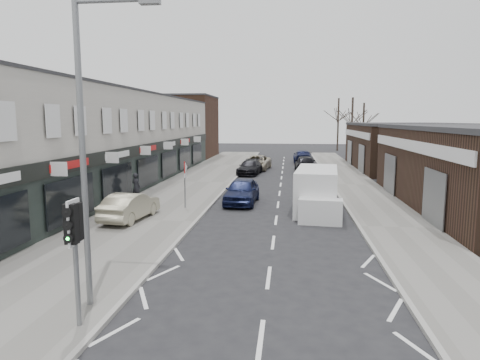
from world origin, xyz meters
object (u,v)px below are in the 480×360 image
(traffic_light, at_px, (74,233))
(parked_car_right_b, at_px, (305,164))
(pedestrian, at_px, (136,186))
(warning_sign, at_px, (185,171))
(parked_car_left_c, at_px, (257,163))
(white_van, at_px, (317,192))
(street_lamp, at_px, (88,137))
(sedan_on_pavement, at_px, (130,206))
(parked_car_left_a, at_px, (242,191))
(parked_car_left_b, at_px, (250,167))
(parked_car_right_a, at_px, (311,183))
(parked_car_right_c, at_px, (303,157))

(traffic_light, height_order, parked_car_right_b, traffic_light)
(pedestrian, relative_size, parked_car_right_b, 0.35)
(warning_sign, distance_m, parked_car_left_c, 20.08)
(white_van, distance_m, parked_car_left_c, 20.20)
(traffic_light, distance_m, parked_car_left_c, 33.97)
(street_lamp, distance_m, sedan_on_pavement, 10.68)
(warning_sign, height_order, pedestrian, warning_sign)
(traffic_light, height_order, parked_car_left_a, traffic_light)
(parked_car_left_b, bearing_deg, warning_sign, -91.99)
(parked_car_right_a, bearing_deg, white_van, 88.35)
(warning_sign, xyz_separation_m, parked_car_left_a, (2.96, 2.13, -1.43))
(warning_sign, distance_m, parked_car_right_b, 19.92)
(street_lamp, relative_size, white_van, 1.27)
(warning_sign, height_order, parked_car_left_c, warning_sign)
(pedestrian, bearing_deg, parked_car_left_b, -88.18)
(warning_sign, relative_size, pedestrian, 1.60)
(traffic_light, height_order, parked_car_right_c, traffic_light)
(traffic_light, relative_size, pedestrian, 1.84)
(white_van, xyz_separation_m, parked_car_left_b, (-5.12, 15.67, -0.46))
(parked_car_left_a, bearing_deg, traffic_light, -95.16)
(white_van, relative_size, parked_car_left_b, 1.38)
(parked_car_left_a, bearing_deg, parked_car_right_b, 77.52)
(parked_car_left_a, distance_m, parked_car_left_c, 17.74)
(sedan_on_pavement, bearing_deg, pedestrian, -66.89)
(traffic_light, bearing_deg, parked_car_left_c, 87.00)
(parked_car_right_c, bearing_deg, parked_car_left_b, 64.74)
(pedestrian, relative_size, parked_car_left_a, 0.37)
(sedan_on_pavement, bearing_deg, traffic_light, 110.79)
(street_lamp, bearing_deg, white_van, 62.87)
(street_lamp, relative_size, warning_sign, 2.96)
(parked_car_right_b, bearing_deg, parked_car_left_b, 25.44)
(white_van, bearing_deg, parked_car_left_b, 113.80)
(street_lamp, xyz_separation_m, parked_car_right_c, (6.75, 40.04, -3.87))
(white_van, bearing_deg, traffic_light, -108.98)
(parked_car_left_b, relative_size, parked_car_right_a, 1.15)
(parked_car_right_b, height_order, parked_car_right_c, parked_car_right_b)
(sedan_on_pavement, distance_m, parked_car_right_a, 13.56)
(parked_car_left_b, bearing_deg, street_lamp, -87.24)
(pedestrian, height_order, parked_car_left_b, pedestrian)
(street_lamp, bearing_deg, traffic_light, -84.12)
(traffic_light, relative_size, parked_car_left_b, 0.68)
(street_lamp, distance_m, parked_car_right_a, 20.88)
(warning_sign, height_order, parked_car_right_c, warning_sign)
(traffic_light, xyz_separation_m, parked_car_left_b, (1.44, 29.94, -1.75))
(parked_car_left_b, bearing_deg, parked_car_right_b, 32.10)
(parked_car_right_a, height_order, parked_car_right_c, parked_car_right_c)
(sedan_on_pavement, xyz_separation_m, parked_car_left_c, (4.59, 23.06, -0.07))
(parked_car_left_a, height_order, parked_car_left_b, parked_car_left_a)
(white_van, height_order, parked_car_left_c, white_van)
(warning_sign, relative_size, parked_car_left_a, 0.60)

